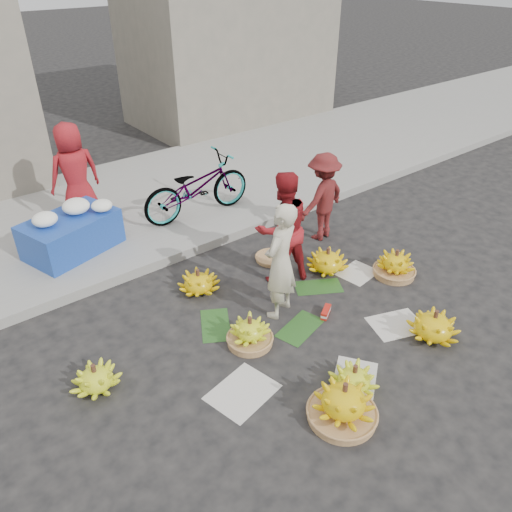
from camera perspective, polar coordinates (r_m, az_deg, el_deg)
ground at (r=6.47m, az=4.53°, el=-6.97°), size 80.00×80.00×0.00m
curb at (r=7.88m, az=-6.20°, el=1.37°), size 40.00×0.25×0.15m
sidewalk at (r=9.55m, az=-13.07°, el=6.27°), size 40.00×4.00×0.12m
building_right at (r=13.97m, az=-3.21°, el=25.37°), size 5.00×3.00×5.00m
newspaper_scatter at (r=6.06m, az=9.69°, el=-10.60°), size 3.20×1.80×0.00m
banana_leaves at (r=6.53m, az=2.70°, el=-6.43°), size 2.00×1.00×0.00m
banana_bunch_0 at (r=5.97m, az=-0.71°, el=-8.75°), size 0.54×0.54×0.39m
banana_bunch_1 at (r=5.57m, az=11.14°, el=-13.56°), size 0.58×0.58×0.31m
banana_bunch_2 at (r=5.21m, az=9.94°, el=-16.25°), size 0.75×0.75×0.47m
banana_bunch_3 at (r=6.41m, az=19.62°, el=-7.48°), size 0.79×0.79×0.39m
banana_bunch_4 at (r=7.42m, az=15.63°, el=-0.95°), size 0.59×0.59×0.42m
banana_bunch_5 at (r=7.32m, az=8.16°, el=-0.54°), size 0.77×0.77×0.38m
banana_bunch_6 at (r=5.72m, az=-17.86°, el=-13.14°), size 0.62×0.62×0.32m
banana_bunch_7 at (r=6.87m, az=-6.61°, el=-2.96°), size 0.58×0.58×0.35m
basket_spare at (r=7.57m, az=1.76°, el=-0.25°), size 0.58×0.58×0.05m
incense_stack at (r=6.51m, az=8.00°, el=-6.34°), size 0.25×0.19×0.10m
vendor_cream at (r=6.09m, az=2.81°, el=-0.65°), size 0.66×0.56×1.55m
vendor_red at (r=6.76m, az=3.03°, el=3.18°), size 0.90×0.77×1.62m
man_striped at (r=7.94m, az=7.62°, el=6.70°), size 0.98×0.65×1.42m
flower_table at (r=7.94m, az=-20.33°, el=2.63°), size 1.50×1.17×0.77m
grey_bucket at (r=7.96m, az=-23.08°, el=0.94°), size 0.31×0.31×0.36m
flower_vendor at (r=8.64m, az=-20.00°, el=8.84°), size 0.81×0.53×1.66m
bicycle at (r=8.48m, az=-6.80°, el=7.85°), size 0.76×1.99×1.03m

